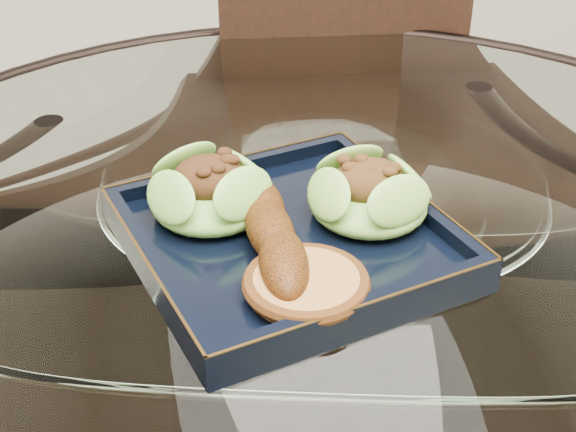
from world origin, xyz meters
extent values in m
cylinder|color=white|center=(0.00, 0.00, 0.76)|extent=(1.10, 1.10, 0.01)
torus|color=black|center=(0.00, 0.00, 0.76)|extent=(1.13, 1.13, 0.02)
cylinder|color=black|center=(0.28, 0.28, 0.38)|extent=(0.04, 0.04, 0.75)
cylinder|color=black|center=(-0.28, 0.28, 0.38)|extent=(0.04, 0.04, 0.75)
cube|color=black|center=(0.13, 0.33, 0.46)|extent=(0.45, 0.45, 0.04)
cube|color=black|center=(0.15, 0.51, 0.72)|extent=(0.39, 0.07, 0.45)
cylinder|color=black|center=(-0.02, 0.52, 0.22)|extent=(0.03, 0.03, 0.44)
cylinder|color=black|center=(0.33, 0.48, 0.22)|extent=(0.03, 0.03, 0.44)
cube|color=black|center=(-0.05, -0.06, 0.77)|extent=(0.33, 0.33, 0.02)
ellipsoid|color=#62AE32|center=(-0.11, -0.01, 0.80)|extent=(0.13, 0.13, 0.04)
ellipsoid|color=#63A32F|center=(0.04, -0.04, 0.80)|extent=(0.13, 0.13, 0.04)
ellipsoid|color=#64300A|center=(-0.06, -0.07, 0.80)|extent=(0.05, 0.20, 0.04)
cylinder|color=#C28740|center=(-0.05, -0.15, 0.79)|extent=(0.12, 0.12, 0.02)
camera|label=1|loc=(-0.16, -0.66, 1.19)|focal=50.00mm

